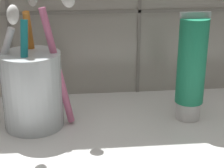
{
  "coord_description": "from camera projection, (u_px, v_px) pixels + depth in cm",
  "views": [
    {
      "loc": [
        -8.04,
        -39.34,
        25.15
      ],
      "look_at": [
        -3.72,
        2.66,
        9.04
      ],
      "focal_mm": 60.0,
      "sensor_mm": 36.0,
      "label": 1
    }
  ],
  "objects": [
    {
      "name": "toothbrush_cup",
      "position": [
        32.0,
        87.0,
        0.49
      ],
      "size": [
        14.54,
        10.97,
        18.02
      ],
      "color": "silver",
      "rests_on": "sink_counter"
    },
    {
      "name": "toothpaste_tube",
      "position": [
        191.0,
        68.0,
        0.5
      ],
      "size": [
        4.01,
        3.82,
        14.87
      ],
      "color": "white",
      "rests_on": "sink_counter"
    },
    {
      "name": "sink_counter",
      "position": [
        144.0,
        152.0,
        0.46
      ],
      "size": [
        78.57,
        35.21,
        2.0
      ],
      "primitive_type": "cube",
      "color": "white",
      "rests_on": "ground"
    }
  ]
}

